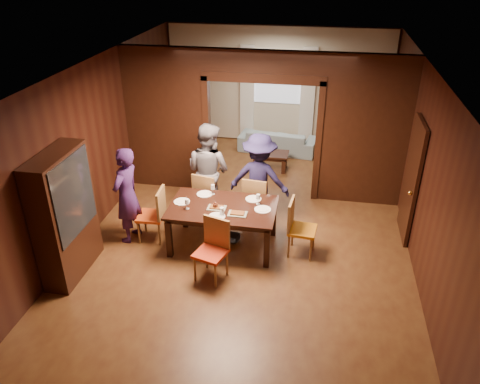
% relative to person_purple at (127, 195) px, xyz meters
% --- Properties ---
extents(floor, '(9.00, 9.00, 0.00)m').
position_rel_person_purple_xyz_m(floor, '(1.99, 0.48, -0.85)').
color(floor, '#512916').
rests_on(floor, ground).
extents(ceiling, '(5.50, 9.00, 0.02)m').
position_rel_person_purple_xyz_m(ceiling, '(1.99, 0.48, 2.05)').
color(ceiling, silver).
rests_on(ceiling, room_walls).
extents(room_walls, '(5.52, 9.01, 2.90)m').
position_rel_person_purple_xyz_m(room_walls, '(1.99, 2.37, 0.66)').
color(room_walls, black).
rests_on(room_walls, floor).
extents(person_purple, '(0.52, 0.69, 1.69)m').
position_rel_person_purple_xyz_m(person_purple, '(0.00, 0.00, 0.00)').
color(person_purple, '#381C52').
rests_on(person_purple, floor).
extents(person_grey, '(1.09, 1.00, 1.82)m').
position_rel_person_purple_xyz_m(person_grey, '(1.16, 1.05, 0.06)').
color(person_grey, slate).
rests_on(person_grey, floor).
extents(person_navy, '(1.15, 0.73, 1.70)m').
position_rel_person_purple_xyz_m(person_navy, '(2.10, 1.01, 0.00)').
color(person_navy, '#1D1940').
rests_on(person_navy, floor).
extents(sofa, '(1.95, 0.95, 0.55)m').
position_rel_person_purple_xyz_m(sofa, '(2.10, 4.33, -0.57)').
color(sofa, '#86A2B0').
rests_on(sofa, floor).
extents(serving_bowl, '(0.36, 0.36, 0.09)m').
position_rel_person_purple_xyz_m(serving_bowl, '(1.72, 0.20, -0.04)').
color(serving_bowl, black).
rests_on(serving_bowl, dining_table).
extents(dining_table, '(1.76, 1.09, 0.76)m').
position_rel_person_purple_xyz_m(dining_table, '(1.63, 0.07, -0.47)').
color(dining_table, black).
rests_on(dining_table, floor).
extents(coffee_table, '(0.80, 0.50, 0.40)m').
position_rel_person_purple_xyz_m(coffee_table, '(2.05, 3.24, -0.65)').
color(coffee_table, black).
rests_on(coffee_table, floor).
extents(chair_left, '(0.46, 0.46, 0.97)m').
position_rel_person_purple_xyz_m(chair_left, '(0.37, 0.05, -0.36)').
color(chair_left, '#DA4914').
rests_on(chair_left, floor).
extents(chair_right, '(0.48, 0.48, 0.97)m').
position_rel_person_purple_xyz_m(chair_right, '(2.95, 0.07, -0.36)').
color(chair_right, '#CA7313').
rests_on(chair_right, floor).
extents(chair_far_l, '(0.53, 0.53, 0.97)m').
position_rel_person_purple_xyz_m(chair_far_l, '(1.19, 0.89, -0.36)').
color(chair_far_l, '#CD6B13').
rests_on(chair_far_l, floor).
extents(chair_far_r, '(0.49, 0.49, 0.97)m').
position_rel_person_purple_xyz_m(chair_far_r, '(2.08, 0.88, -0.36)').
color(chair_far_r, red).
rests_on(chair_far_r, floor).
extents(chair_near, '(0.55, 0.55, 0.97)m').
position_rel_person_purple_xyz_m(chair_near, '(1.63, -0.83, -0.36)').
color(chair_near, red).
rests_on(chair_near, floor).
extents(hutch, '(0.40, 1.20, 2.00)m').
position_rel_person_purple_xyz_m(hutch, '(-0.54, -1.02, 0.15)').
color(hutch, black).
rests_on(hutch, floor).
extents(door_right, '(0.06, 0.90, 2.10)m').
position_rel_person_purple_xyz_m(door_right, '(4.69, 0.98, 0.20)').
color(door_right, black).
rests_on(door_right, floor).
extents(window_far, '(1.20, 0.03, 1.30)m').
position_rel_person_purple_xyz_m(window_far, '(1.99, 4.92, 0.85)').
color(window_far, silver).
rests_on(window_far, back_wall).
extents(curtain_left, '(0.35, 0.06, 2.40)m').
position_rel_person_purple_xyz_m(curtain_left, '(1.24, 4.88, 0.40)').
color(curtain_left, white).
rests_on(curtain_left, back_wall).
extents(curtain_right, '(0.35, 0.06, 2.40)m').
position_rel_person_purple_xyz_m(curtain_right, '(2.74, 4.88, 0.40)').
color(curtain_right, white).
rests_on(curtain_right, back_wall).
extents(plate_left, '(0.27, 0.27, 0.01)m').
position_rel_person_purple_xyz_m(plate_left, '(0.92, 0.09, -0.08)').
color(plate_left, white).
rests_on(plate_left, dining_table).
extents(plate_far_l, '(0.27, 0.27, 0.01)m').
position_rel_person_purple_xyz_m(plate_far_l, '(1.23, 0.42, -0.08)').
color(plate_far_l, white).
rests_on(plate_far_l, dining_table).
extents(plate_far_r, '(0.27, 0.27, 0.01)m').
position_rel_person_purple_xyz_m(plate_far_r, '(2.09, 0.39, -0.08)').
color(plate_far_r, white).
rests_on(plate_far_r, dining_table).
extents(plate_right, '(0.27, 0.27, 0.01)m').
position_rel_person_purple_xyz_m(plate_right, '(2.29, 0.08, -0.08)').
color(plate_right, white).
rests_on(plate_right, dining_table).
extents(plate_near, '(0.27, 0.27, 0.01)m').
position_rel_person_purple_xyz_m(plate_near, '(1.61, -0.27, -0.08)').
color(plate_near, silver).
rests_on(plate_near, dining_table).
extents(platter_a, '(0.30, 0.20, 0.04)m').
position_rel_person_purple_xyz_m(platter_a, '(1.55, -0.01, -0.07)').
color(platter_a, gray).
rests_on(platter_a, dining_table).
extents(platter_b, '(0.30, 0.20, 0.04)m').
position_rel_person_purple_xyz_m(platter_b, '(1.91, -0.14, -0.07)').
color(platter_b, gray).
rests_on(platter_b, dining_table).
extents(wineglass_left, '(0.08, 0.08, 0.18)m').
position_rel_person_purple_xyz_m(wineglass_left, '(1.08, -0.11, 0.00)').
color(wineglass_left, white).
rests_on(wineglass_left, dining_table).
extents(wineglass_far, '(0.08, 0.08, 0.18)m').
position_rel_person_purple_xyz_m(wineglass_far, '(1.38, 0.46, 0.00)').
color(wineglass_far, silver).
rests_on(wineglass_far, dining_table).
extents(wineglass_right, '(0.08, 0.08, 0.18)m').
position_rel_person_purple_xyz_m(wineglass_right, '(2.19, 0.25, 0.00)').
color(wineglass_right, white).
rests_on(wineglass_right, dining_table).
extents(tumbler, '(0.07, 0.07, 0.14)m').
position_rel_person_purple_xyz_m(tumbler, '(1.68, -0.21, -0.02)').
color(tumbler, silver).
rests_on(tumbler, dining_table).
extents(condiment_jar, '(0.08, 0.08, 0.11)m').
position_rel_person_purple_xyz_m(condiment_jar, '(1.53, -0.02, -0.03)').
color(condiment_jar, '#4A1E11').
rests_on(condiment_jar, dining_table).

